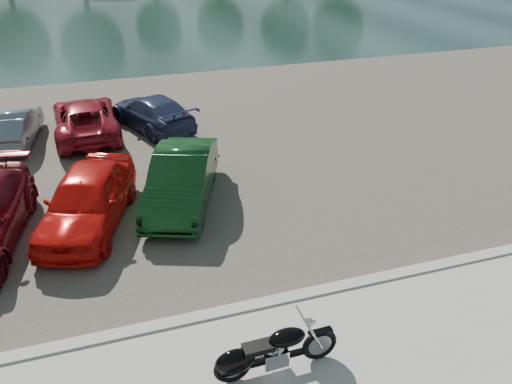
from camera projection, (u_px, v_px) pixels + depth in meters
ground at (300, 380)px, 8.94m from camera, size 200.00×200.00×0.00m
kerb at (265, 304)px, 10.57m from camera, size 60.00×0.30×0.14m
parking_lot at (186, 144)px, 18.09m from camera, size 60.00×18.00×0.04m
river at (123, 13)px, 42.25m from camera, size 120.00×40.00×0.00m
motorcycle at (265, 353)px, 8.74m from camera, size 2.33×0.75×1.05m
car_4 at (87, 199)px, 13.01m from camera, size 3.09×4.80×1.52m
car_5 at (182, 178)px, 14.06m from camera, size 2.99×4.76×1.48m
car_9 at (14, 126)px, 17.80m from camera, size 1.74×3.98×1.27m
car_10 at (85, 118)px, 18.47m from camera, size 2.42×4.86×1.32m
car_11 at (152, 112)px, 19.07m from camera, size 3.28×4.71×1.27m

